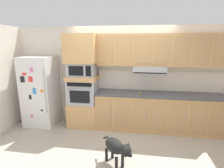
{
  "coord_description": "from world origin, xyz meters",
  "views": [
    {
      "loc": [
        0.39,
        -3.37,
        2.09
      ],
      "look_at": [
        -0.18,
        0.49,
        1.17
      ],
      "focal_mm": 28.12,
      "sensor_mm": 36.0,
      "label": 1
    }
  ],
  "objects": [
    {
      "name": "upper_cabinet_with_hood",
      "position": [
        0.89,
        0.87,
        1.9
      ],
      "size": [
        2.98,
        0.48,
        0.88
      ],
      "color": "tan",
      "rests_on": "backsplash_panel"
    },
    {
      "name": "backsplash_panel",
      "position": [
        0.91,
        1.04,
        1.17
      ],
      "size": [
        3.02,
        0.02,
        0.5
      ],
      "primitive_type": "cube",
      "color": "white",
      "rests_on": "countertop_slab"
    },
    {
      "name": "microwave",
      "position": [
        -0.95,
        0.75,
        1.46
      ],
      "size": [
        0.64,
        0.54,
        0.32
      ],
      "color": "#A8AAAF",
      "rests_on": "appliance_mid_shelf"
    },
    {
      "name": "built_in_oven",
      "position": [
        -0.95,
        0.75,
        0.9
      ],
      "size": [
        0.7,
        0.62,
        0.6
      ],
      "color": "#A8AAAF",
      "rests_on": "oven_base_cabinet"
    },
    {
      "name": "back_kitchen_wall",
      "position": [
        0.0,
        1.11,
        1.25
      ],
      "size": [
        6.2,
        0.12,
        2.5
      ],
      "primitive_type": "cube",
      "color": "silver",
      "rests_on": "ground"
    },
    {
      "name": "appliance_upper_cabinet",
      "position": [
        -0.95,
        0.75,
        1.96
      ],
      "size": [
        0.74,
        0.62,
        0.68
      ],
      "primitive_type": "cube",
      "color": "tan",
      "rests_on": "microwave"
    },
    {
      "name": "lower_cabinet_run",
      "position": [
        0.91,
        0.75,
        0.44
      ],
      "size": [
        2.98,
        0.63,
        0.88
      ],
      "color": "tan",
      "rests_on": "ground"
    },
    {
      "name": "ground_plane",
      "position": [
        0.0,
        0.0,
        0.0
      ],
      "size": [
        9.6,
        9.6,
        0.0
      ],
      "primitive_type": "plane",
      "color": "#B2A899"
    },
    {
      "name": "refrigerator",
      "position": [
        -2.07,
        0.68,
        0.88
      ],
      "size": [
        0.76,
        0.73,
        1.76
      ],
      "color": "white",
      "rests_on": "ground"
    },
    {
      "name": "appliance_mid_shelf",
      "position": [
        -0.95,
        0.75,
        1.25
      ],
      "size": [
        0.74,
        0.62,
        0.1
      ],
      "primitive_type": "cube",
      "color": "tan",
      "rests_on": "built_in_oven"
    },
    {
      "name": "oven_base_cabinet",
      "position": [
        -0.95,
        0.75,
        0.3
      ],
      "size": [
        0.74,
        0.62,
        0.6
      ],
      "primitive_type": "cube",
      "color": "tan",
      "rests_on": "ground"
    },
    {
      "name": "countertop_slab",
      "position": [
        0.91,
        0.75,
        0.9
      ],
      "size": [
        3.02,
        0.64,
        0.04
      ],
      "primitive_type": "cube",
      "color": "#4C4C51",
      "rests_on": "lower_cabinet_run"
    },
    {
      "name": "screwdriver",
      "position": [
        0.48,
        0.63,
        0.93
      ],
      "size": [
        0.16,
        0.14,
        0.03
      ],
      "color": "yellow",
      "rests_on": "countertop_slab"
    },
    {
      "name": "dog",
      "position": [
        0.08,
        -0.73,
        0.36
      ],
      "size": [
        0.59,
        0.61,
        0.54
      ],
      "rotation": [
        0.0,
        0.0,
        -0.8
      ],
      "color": "black",
      "rests_on": "ground"
    }
  ]
}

